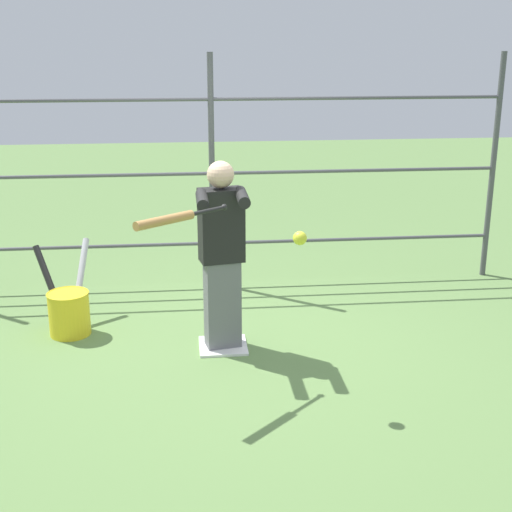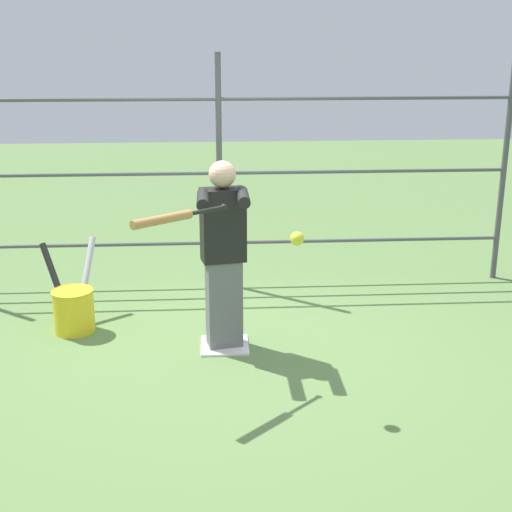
# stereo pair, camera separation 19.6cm
# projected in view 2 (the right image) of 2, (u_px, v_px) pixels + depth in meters

# --- Properties ---
(ground_plane) EXTENTS (24.00, 24.00, 0.00)m
(ground_plane) POSITION_uv_depth(u_px,v_px,m) (225.00, 346.00, 6.02)
(ground_plane) COLOR #608447
(home_plate) EXTENTS (0.40, 0.40, 0.02)m
(home_plate) POSITION_uv_depth(u_px,v_px,m) (225.00, 345.00, 6.02)
(home_plate) COLOR white
(home_plate) RESTS_ON ground
(fence_backstop) EXTENTS (5.96, 0.06, 2.36)m
(fence_backstop) POSITION_uv_depth(u_px,v_px,m) (219.00, 173.00, 7.20)
(fence_backstop) COLOR #4C4C51
(fence_backstop) RESTS_ON ground
(batter) EXTENTS (0.40, 0.58, 1.58)m
(batter) POSITION_uv_depth(u_px,v_px,m) (223.00, 250.00, 5.75)
(batter) COLOR slate
(batter) RESTS_ON ground
(baseball_bat_swinging) EXTENTS (0.66, 0.61, 0.08)m
(baseball_bat_swinging) POSITION_uv_depth(u_px,v_px,m) (170.00, 218.00, 4.88)
(baseball_bat_swinging) COLOR black
(softball_in_flight) EXTENTS (0.10, 0.10, 0.10)m
(softball_in_flight) POSITION_uv_depth(u_px,v_px,m) (297.00, 239.00, 4.81)
(softball_in_flight) COLOR yellow
(bat_bucket) EXTENTS (0.54, 0.84, 0.71)m
(bat_bucket) POSITION_uv_depth(u_px,v_px,m) (74.00, 307.00, 6.30)
(bat_bucket) COLOR yellow
(bat_bucket) RESTS_ON ground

